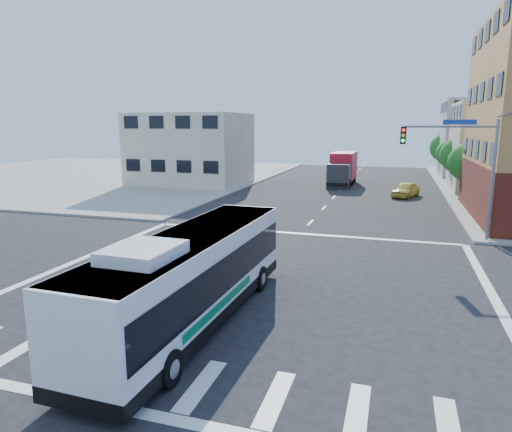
% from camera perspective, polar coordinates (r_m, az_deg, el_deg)
% --- Properties ---
extents(ground, '(120.00, 120.00, 0.00)m').
position_cam_1_polar(ground, '(19.88, -0.08, -8.32)').
color(ground, black).
rests_on(ground, ground).
extents(sidewalk_nw, '(50.00, 50.00, 0.15)m').
position_cam_1_polar(sidewalk_nw, '(66.98, -20.27, 4.90)').
color(sidewalk_nw, gray).
rests_on(sidewalk_nw, ground).
extents(building_east_far, '(12.06, 10.06, 10.00)m').
position_cam_1_polar(building_east_far, '(66.87, 27.35, 8.59)').
color(building_east_far, '#A5A5A0').
rests_on(building_east_far, ground).
extents(building_west, '(12.06, 10.06, 8.00)m').
position_cam_1_polar(building_west, '(52.99, -8.14, 8.26)').
color(building_west, beige).
rests_on(building_west, ground).
extents(signal_mast_ne, '(7.91, 1.13, 8.07)m').
position_cam_1_polar(signal_mast_ne, '(28.77, 24.37, 6.91)').
color(signal_mast_ne, slate).
rests_on(signal_mast_ne, ground).
extents(street_tree_a, '(3.60, 3.60, 5.53)m').
position_cam_1_polar(street_tree_a, '(46.35, 25.18, 6.38)').
color(street_tree_a, '#382514').
rests_on(street_tree_a, ground).
extents(street_tree_b, '(3.80, 3.80, 5.79)m').
position_cam_1_polar(street_tree_b, '(54.26, 24.08, 7.20)').
color(street_tree_b, '#382514').
rests_on(street_tree_b, ground).
extents(street_tree_c, '(3.40, 3.40, 5.29)m').
position_cam_1_polar(street_tree_c, '(62.22, 23.22, 7.39)').
color(street_tree_c, '#382514').
rests_on(street_tree_c, ground).
extents(street_tree_d, '(4.00, 4.00, 6.03)m').
position_cam_1_polar(street_tree_d, '(70.15, 22.60, 8.12)').
color(street_tree_d, '#382514').
rests_on(street_tree_d, ground).
extents(transit_bus, '(2.85, 11.73, 3.45)m').
position_cam_1_polar(transit_bus, '(15.61, -7.93, -7.42)').
color(transit_bus, black).
rests_on(transit_bus, ground).
extents(box_truck, '(2.55, 8.16, 3.65)m').
position_cam_1_polar(box_truck, '(52.78, 10.77, 5.73)').
color(box_truck, '#26262B').
rests_on(box_truck, ground).
extents(parked_car, '(2.99, 4.43, 1.40)m').
position_cam_1_polar(parked_car, '(45.54, 18.22, 3.16)').
color(parked_car, '#E0C84C').
rests_on(parked_car, ground).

